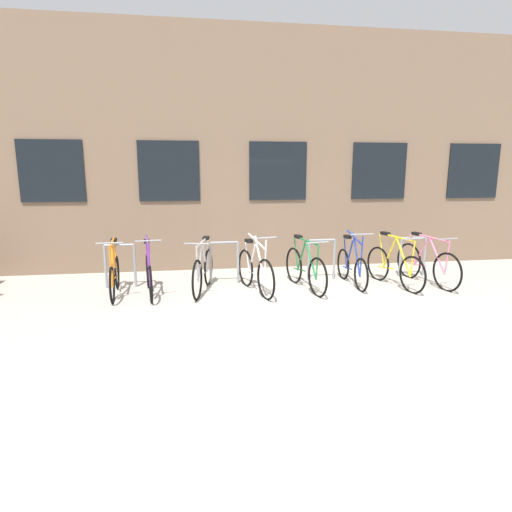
% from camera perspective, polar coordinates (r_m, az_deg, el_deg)
% --- Properties ---
extents(ground_plane, '(42.00, 42.00, 0.00)m').
position_cam_1_polar(ground_plane, '(7.05, 7.97, -7.15)').
color(ground_plane, '#B2ADA0').
extents(storefront_building, '(28.00, 6.09, 5.28)m').
position_cam_1_polar(storefront_building, '(12.79, 0.16, 13.20)').
color(storefront_building, '#7A604C').
rests_on(storefront_building, ground).
extents(bike_rack, '(6.59, 0.05, 0.85)m').
position_cam_1_polar(bike_rack, '(8.63, 2.39, -0.08)').
color(bike_rack, gray).
rests_on(bike_rack, ground).
extents(bicycle_purple, '(0.44, 1.68, 1.09)m').
position_cam_1_polar(bicycle_purple, '(8.03, -14.08, -2.33)').
color(bicycle_purple, black).
rests_on(bicycle_purple, ground).
extents(bicycle_white, '(0.55, 1.68, 1.11)m').
position_cam_1_polar(bicycle_white, '(7.92, -0.12, -2.00)').
color(bicycle_white, black).
rests_on(bicycle_white, ground).
extents(bicycle_blue, '(0.44, 1.61, 1.10)m').
position_cam_1_polar(bicycle_blue, '(8.64, 12.64, -1.34)').
color(bicycle_blue, black).
rests_on(bicycle_blue, ground).
extents(bicycle_pink, '(0.49, 1.82, 1.01)m').
position_cam_1_polar(bicycle_pink, '(9.15, 21.81, -0.98)').
color(bicycle_pink, black).
rests_on(bicycle_pink, ground).
extents(bicycle_silver, '(0.55, 1.71, 1.01)m').
position_cam_1_polar(bicycle_silver, '(8.01, -7.06, -1.96)').
color(bicycle_silver, black).
rests_on(bicycle_silver, ground).
extents(bicycle_orange, '(0.44, 1.63, 1.06)m').
position_cam_1_polar(bicycle_orange, '(8.16, -18.35, -2.39)').
color(bicycle_orange, black).
rests_on(bicycle_orange, ground).
extents(bicycle_green, '(0.49, 1.74, 1.01)m').
position_cam_1_polar(bicycle_green, '(8.17, 6.55, -1.68)').
color(bicycle_green, black).
rests_on(bicycle_green, ground).
extents(bicycle_yellow, '(0.52, 1.72, 1.04)m').
position_cam_1_polar(bicycle_yellow, '(8.75, 17.95, -1.32)').
color(bicycle_yellow, black).
rests_on(bicycle_yellow, ground).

